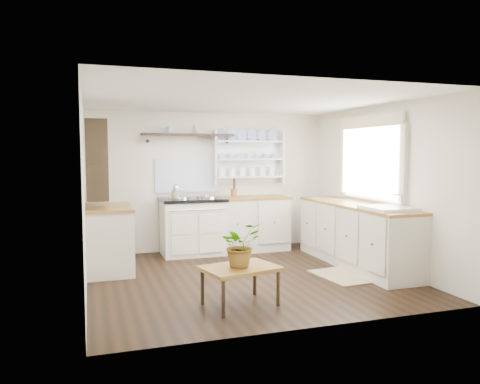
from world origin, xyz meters
name	(u,v)px	position (x,y,z in m)	size (l,w,h in m)	color
floor	(246,277)	(0.00, 0.00, 0.00)	(4.00, 3.80, 0.01)	black
wall_back	(210,181)	(0.00, 1.90, 1.15)	(4.00, 0.02, 2.30)	silver
wall_right	(379,186)	(2.00, 0.00, 1.15)	(0.02, 3.80, 2.30)	silver
wall_left	(84,194)	(-2.00, 0.00, 1.15)	(0.02, 3.80, 2.30)	silver
ceiling	(247,100)	(0.00, 0.00, 2.30)	(4.00, 3.80, 0.01)	white
window	(370,157)	(1.95, 0.15, 1.56)	(0.08, 1.55, 1.22)	white
aga_cooker	(193,226)	(-0.38, 1.57, 0.46)	(1.01, 0.71, 0.94)	white
back_cabinets	(250,223)	(0.60, 1.60, 0.46)	(1.27, 0.63, 0.90)	beige
right_cabinets	(356,234)	(1.70, 0.10, 0.46)	(0.62, 2.43, 0.90)	beige
belfast_sink	(388,217)	(1.70, -0.65, 0.80)	(0.55, 0.60, 0.45)	white
left_cabinets	(109,238)	(-1.70, 0.90, 0.46)	(0.62, 1.13, 0.90)	beige
plate_rack	(247,157)	(0.65, 1.86, 1.56)	(1.20, 0.22, 0.90)	white
high_shelf	(188,135)	(-0.40, 1.78, 1.91)	(1.50, 0.29, 0.16)	black
left_shelving	(96,159)	(-1.84, 0.90, 1.55)	(0.28, 0.80, 1.05)	black
kettle	(176,191)	(-0.66, 1.45, 1.03)	(0.17, 0.17, 0.20)	silver
utensil_crock	(234,192)	(0.35, 1.68, 0.97)	(0.10, 0.10, 0.12)	brown
center_table	(240,271)	(-0.44, -1.07, 0.37)	(0.88, 0.72, 0.42)	brown
potted_plant	(240,245)	(-0.44, -1.07, 0.66)	(0.42, 0.37, 0.47)	#3F7233
floor_rug	(342,276)	(1.19, -0.39, 0.01)	(0.55, 0.85, 0.02)	#786346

